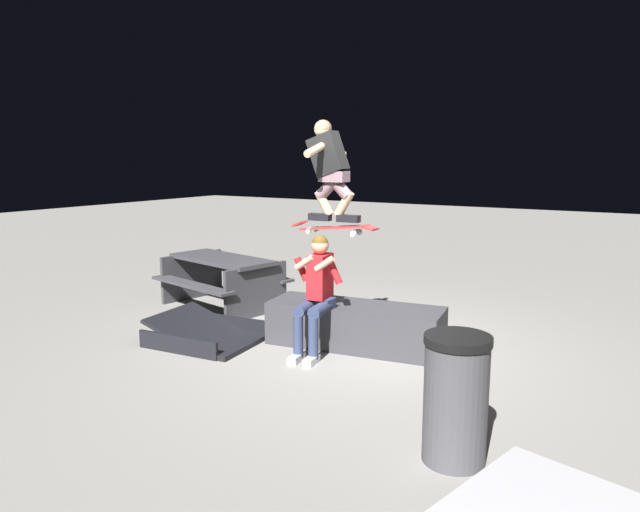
{
  "coord_description": "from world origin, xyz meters",
  "views": [
    {
      "loc": [
        -2.98,
        5.79,
        2.2
      ],
      "look_at": [
        0.33,
        0.35,
        1.11
      ],
      "focal_mm": 32.29,
      "sensor_mm": 36.0,
      "label": 1
    }
  ],
  "objects_px": {
    "skater_airborne": "(330,166)",
    "kicker_ramp": "(206,337)",
    "ledge_box_main": "(355,326)",
    "person_sitting_on_ledge": "(316,289)",
    "picnic_table_back": "(222,274)",
    "trash_bin": "(456,399)",
    "skateboard": "(334,228)"
  },
  "relations": [
    {
      "from": "person_sitting_on_ledge",
      "to": "picnic_table_back",
      "type": "bearing_deg",
      "value": -24.57
    },
    {
      "from": "kicker_ramp",
      "to": "picnic_table_back",
      "type": "xyz_separation_m",
      "value": [
        0.95,
        -1.4,
        0.43
      ]
    },
    {
      "from": "trash_bin",
      "to": "skateboard",
      "type": "bearing_deg",
      "value": -40.5
    },
    {
      "from": "ledge_box_main",
      "to": "kicker_ramp",
      "type": "distance_m",
      "value": 1.8
    },
    {
      "from": "person_sitting_on_ledge",
      "to": "skater_airborne",
      "type": "height_order",
      "value": "skater_airborne"
    },
    {
      "from": "skater_airborne",
      "to": "kicker_ramp",
      "type": "distance_m",
      "value": 2.52
    },
    {
      "from": "ledge_box_main",
      "to": "person_sitting_on_ledge",
      "type": "bearing_deg",
      "value": 58.81
    },
    {
      "from": "skateboard",
      "to": "picnic_table_back",
      "type": "distance_m",
      "value": 2.67
    },
    {
      "from": "person_sitting_on_ledge",
      "to": "skater_airborne",
      "type": "distance_m",
      "value": 1.38
    },
    {
      "from": "ledge_box_main",
      "to": "kicker_ramp",
      "type": "xyz_separation_m",
      "value": [
        1.6,
        0.79,
        -0.18
      ]
    },
    {
      "from": "person_sitting_on_ledge",
      "to": "trash_bin",
      "type": "distance_m",
      "value": 2.58
    },
    {
      "from": "kicker_ramp",
      "to": "trash_bin",
      "type": "xyz_separation_m",
      "value": [
        -3.44,
        1.12,
        0.41
      ]
    },
    {
      "from": "skateboard",
      "to": "picnic_table_back",
      "type": "bearing_deg",
      "value": -18.69
    },
    {
      "from": "ledge_box_main",
      "to": "person_sitting_on_ledge",
      "type": "height_order",
      "value": "person_sitting_on_ledge"
    },
    {
      "from": "person_sitting_on_ledge",
      "to": "trash_bin",
      "type": "xyz_separation_m",
      "value": [
        -2.1,
        1.48,
        -0.27
      ]
    },
    {
      "from": "kicker_ramp",
      "to": "picnic_table_back",
      "type": "distance_m",
      "value": 1.75
    },
    {
      "from": "ledge_box_main",
      "to": "skateboard",
      "type": "height_order",
      "value": "skateboard"
    },
    {
      "from": "person_sitting_on_ledge",
      "to": "skateboard",
      "type": "distance_m",
      "value": 0.72
    },
    {
      "from": "skateboard",
      "to": "skater_airborne",
      "type": "distance_m",
      "value": 0.69
    },
    {
      "from": "person_sitting_on_ledge",
      "to": "kicker_ramp",
      "type": "distance_m",
      "value": 1.54
    },
    {
      "from": "ledge_box_main",
      "to": "person_sitting_on_ledge",
      "type": "xyz_separation_m",
      "value": [
        0.26,
        0.44,
        0.5
      ]
    },
    {
      "from": "skateboard",
      "to": "kicker_ramp",
      "type": "height_order",
      "value": "skateboard"
    },
    {
      "from": "skateboard",
      "to": "skater_airborne",
      "type": "height_order",
      "value": "skater_airborne"
    },
    {
      "from": "trash_bin",
      "to": "kicker_ramp",
      "type": "bearing_deg",
      "value": -18.04
    },
    {
      "from": "picnic_table_back",
      "to": "trash_bin",
      "type": "bearing_deg",
      "value": 150.1
    },
    {
      "from": "ledge_box_main",
      "to": "skateboard",
      "type": "bearing_deg",
      "value": 47.13
    },
    {
      "from": "picnic_table_back",
      "to": "person_sitting_on_ledge",
      "type": "bearing_deg",
      "value": 155.43
    },
    {
      "from": "kicker_ramp",
      "to": "picnic_table_back",
      "type": "bearing_deg",
      "value": -55.9
    },
    {
      "from": "person_sitting_on_ledge",
      "to": "kicker_ramp",
      "type": "relative_size",
      "value": 1.03
    },
    {
      "from": "ledge_box_main",
      "to": "kicker_ramp",
      "type": "relative_size",
      "value": 1.57
    },
    {
      "from": "trash_bin",
      "to": "person_sitting_on_ledge",
      "type": "bearing_deg",
      "value": -35.13
    },
    {
      "from": "kicker_ramp",
      "to": "trash_bin",
      "type": "bearing_deg",
      "value": 161.96
    }
  ]
}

